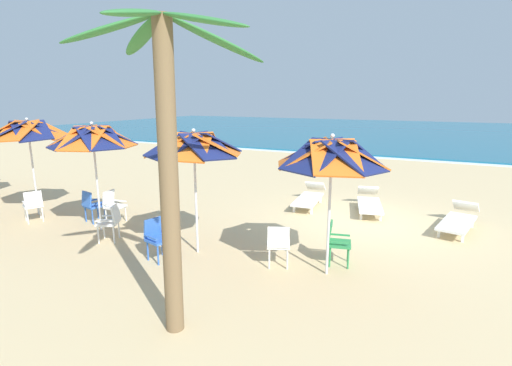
{
  "coord_description": "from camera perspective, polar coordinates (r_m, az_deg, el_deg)",
  "views": [
    {
      "loc": [
        1.58,
        -9.82,
        3.26
      ],
      "look_at": [
        -2.83,
        -0.79,
        1.0
      ],
      "focal_mm": 26.54,
      "sensor_mm": 36.0,
      "label": 1
    }
  ],
  "objects": [
    {
      "name": "palm_tree_0",
      "position": [
        5.07,
        -13.13,
        6.54
      ],
      "size": [
        2.47,
        2.75,
        4.31
      ],
      "color": "brown",
      "rests_on": "ground"
    },
    {
      "name": "plastic_chair_5",
      "position": [
        9.4,
        -21.05,
        -5.29
      ],
      "size": [
        0.61,
        0.6,
        0.87
      ],
      "color": "white",
      "rests_on": "ground"
    },
    {
      "name": "ground_plane",
      "position": [
        10.46,
        16.14,
        -5.99
      ],
      "size": [
        80.0,
        80.0,
        0.0
      ],
      "primitive_type": "plane",
      "color": "#D3B784"
    },
    {
      "name": "plastic_chair_0",
      "position": [
        7.49,
        3.4,
        -9.0
      ],
      "size": [
        0.57,
        0.59,
        0.87
      ],
      "color": "white",
      "rests_on": "ground"
    },
    {
      "name": "beach_umbrella_2",
      "position": [
        9.93,
        -23.37,
        6.3
      ],
      "size": [
        2.07,
        2.07,
        2.72
      ],
      "color": "silver",
      "rests_on": "ground"
    },
    {
      "name": "surf_foam",
      "position": [
        22.14,
        21.7,
        3.32
      ],
      "size": [
        80.0,
        0.7,
        0.01
      ],
      "primitive_type": "cube",
      "color": "white",
      "rests_on": "ground"
    },
    {
      "name": "sun_lounger_0",
      "position": [
        10.82,
        28.24,
        -4.85
      ],
      "size": [
        1.06,
        2.23,
        0.62
      ],
      "color": "white",
      "rests_on": "ground"
    },
    {
      "name": "beach_umbrella_0",
      "position": [
        6.83,
        11.33,
        4.16
      ],
      "size": [
        2.04,
        2.04,
        2.66
      ],
      "color": "silver",
      "rests_on": "ground"
    },
    {
      "name": "plastic_chair_2",
      "position": [
        8.07,
        -14.64,
        -7.78
      ],
      "size": [
        0.56,
        0.54,
        0.87
      ],
      "color": "blue",
      "rests_on": "ground"
    },
    {
      "name": "plastic_chair_6",
      "position": [
        11.72,
        -30.56,
        -2.76
      ],
      "size": [
        0.61,
        0.59,
        0.87
      ],
      "color": "white",
      "rests_on": "ground"
    },
    {
      "name": "plastic_chair_1",
      "position": [
        7.76,
        11.99,
        -8.48
      ],
      "size": [
        0.55,
        0.53,
        0.87
      ],
      "color": "#2D8C4C",
      "rests_on": "ground"
    },
    {
      "name": "sea",
      "position": [
        40.3,
        23.91,
        7.04
      ],
      "size": [
        80.0,
        36.0,
        0.1
      ],
      "primitive_type": "cube",
      "color": "#19607F",
      "rests_on": "ground"
    },
    {
      "name": "beach_umbrella_1",
      "position": [
        7.84,
        -9.32,
        5.55
      ],
      "size": [
        2.04,
        2.04,
        2.66
      ],
      "color": "silver",
      "rests_on": "ground"
    },
    {
      "name": "sun_lounger_2",
      "position": [
        11.8,
        8.06,
        -2.07
      ],
      "size": [
        0.81,
        2.19,
        0.62
      ],
      "color": "white",
      "rests_on": "ground"
    },
    {
      "name": "plastic_chair_3",
      "position": [
        10.77,
        -20.74,
        -3.02
      ],
      "size": [
        0.52,
        0.49,
        0.87
      ],
      "color": "white",
      "rests_on": "ground"
    },
    {
      "name": "beach_umbrella_3",
      "position": [
        12.12,
        -31.12,
        6.73
      ],
      "size": [
        2.13,
        2.13,
        2.75
      ],
      "color": "silver",
      "rests_on": "ground"
    },
    {
      "name": "sun_lounger_1",
      "position": [
        11.57,
        16.71,
        -2.79
      ],
      "size": [
        1.1,
        2.23,
        0.62
      ],
      "color": "white",
      "rests_on": "ground"
    },
    {
      "name": "plastic_chair_4",
      "position": [
        10.99,
        -23.49,
        -2.96
      ],
      "size": [
        0.52,
        0.55,
        0.87
      ],
      "color": "blue",
      "rests_on": "ground"
    }
  ]
}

